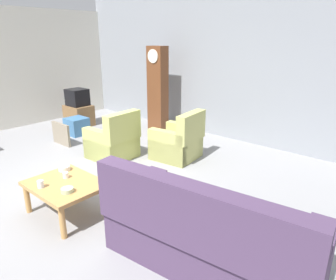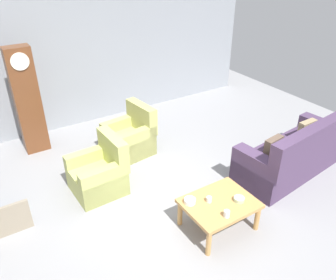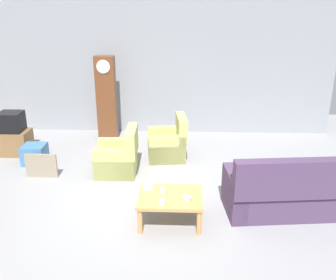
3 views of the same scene
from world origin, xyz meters
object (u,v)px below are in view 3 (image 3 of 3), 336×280
tv_crt (11,122)px  bowl_shallow_green (186,198)px  storage_box_blue (35,154)px  cup_white_porcelain (163,191)px  cup_blue_rimmed (162,202)px  grandfather_clock (107,99)px  framed_picture_leaning (41,166)px  armchair_olive_near (118,158)px  armchair_olive_far (169,144)px  couch_floral (294,192)px  coffee_table_wood (170,199)px  bowl_white_stacked (148,187)px  tv_stand_cabinet (14,142)px

tv_crt → bowl_shallow_green: 4.60m
storage_box_blue → cup_white_porcelain: 3.39m
cup_white_porcelain → cup_blue_rimmed: size_ratio=0.81×
grandfather_clock → bowl_shallow_green: (1.86, -3.63, -0.54)m
framed_picture_leaning → bowl_shallow_green: bowl_shallow_green is taller
armchair_olive_near → cup_blue_rimmed: armchair_olive_near is taller
framed_picture_leaning → storage_box_blue: size_ratio=1.32×
armchair_olive_far → tv_crt: tv_crt is taller
couch_floral → coffee_table_wood: (-1.93, -0.35, 0.03)m
armchair_olive_far → bowl_white_stacked: size_ratio=5.77×
coffee_table_wood → framed_picture_leaning: (-2.50, 1.41, -0.14)m
storage_box_blue → bowl_shallow_green: bowl_shallow_green is taller
cup_blue_rimmed → tv_stand_cabinet: bearing=140.5°
tv_stand_cabinet → armchair_olive_near: bearing=-19.7°
couch_floral → storage_box_blue: 5.10m
framed_picture_leaning → storage_box_blue: framed_picture_leaning is taller
couch_floral → tv_stand_cabinet: bearing=158.1°
storage_box_blue → cup_white_porcelain: bearing=-35.5°
armchair_olive_near → tv_stand_cabinet: armchair_olive_near is taller
tv_stand_cabinet → grandfather_clock: bearing=27.4°
armchair_olive_near → coffee_table_wood: (1.07, -1.66, 0.07)m
armchair_olive_far → couch_floral: bearing=-45.5°
bowl_white_stacked → storage_box_blue: bearing=143.9°
framed_picture_leaning → bowl_white_stacked: size_ratio=3.76×
armchair_olive_far → tv_stand_cabinet: armchair_olive_far is taller
armchair_olive_far → framed_picture_leaning: (-2.37, -1.02, -0.07)m
armchair_olive_far → tv_crt: bearing=178.4°
bowl_shallow_green → armchair_olive_near: bearing=126.3°
couch_floral → tv_crt: bearing=158.1°
couch_floral → tv_crt: size_ratio=4.54×
framed_picture_leaning → cup_blue_rimmed: (2.39, -1.68, 0.25)m
cup_blue_rimmed → framed_picture_leaning: bearing=144.9°
storage_box_blue → cup_white_porcelain: (2.75, -1.96, 0.28)m
armchair_olive_far → tv_crt: size_ratio=1.92×
armchair_olive_near → coffee_table_wood: size_ratio=0.96×
bowl_shallow_green → coffee_table_wood: bearing=153.8°
tv_stand_cabinet → framed_picture_leaning: tv_stand_cabinet is taller
armchair_olive_near → storage_box_blue: armchair_olive_near is taller
couch_floral → coffee_table_wood: couch_floral is taller
couch_floral → bowl_shallow_green: bearing=-164.6°
tv_stand_cabinet → tv_crt: tv_crt is taller
coffee_table_wood → grandfather_clock: bearing=114.8°
armchair_olive_far → cup_blue_rimmed: 2.71m
grandfather_clock → cup_blue_rimmed: (1.51, -3.78, -0.52)m
couch_floral → framed_picture_leaning: bearing=166.4°
armchair_olive_near → storage_box_blue: size_ratio=2.02×
grandfather_clock → storage_box_blue: (-1.25, -1.46, -0.81)m
armchair_olive_far → tv_stand_cabinet: (-3.38, 0.09, -0.04)m
cup_blue_rimmed → storage_box_blue: bearing=140.1°
couch_floral → coffee_table_wood: bearing=-169.8°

